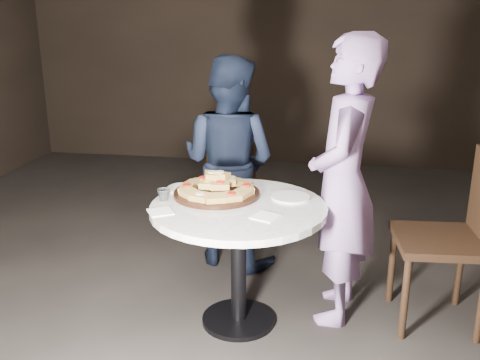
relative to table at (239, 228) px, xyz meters
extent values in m
plane|color=black|center=(-0.14, 0.10, -0.60)|extent=(7.00, 7.00, 0.00)
cylinder|color=black|center=(0.00, 0.00, -0.59)|extent=(0.44, 0.44, 0.03)
cylinder|color=black|center=(0.00, 0.00, -0.23)|extent=(0.09, 0.09, 0.68)
cylinder|color=silver|center=(0.00, 0.00, 0.12)|extent=(1.01, 1.01, 0.04)
cylinder|color=black|center=(-0.15, 0.14, 0.15)|extent=(0.62, 0.62, 0.02)
cube|color=#A68140|center=(0.02, 0.17, 0.18)|extent=(0.11, 0.13, 0.05)
cylinder|color=red|center=(0.02, 0.17, 0.20)|extent=(0.06, 0.06, 0.01)
cube|color=#A68140|center=(-0.02, 0.25, 0.18)|extent=(0.14, 0.13, 0.05)
cube|color=#A68140|center=(-0.09, 0.30, 0.18)|extent=(0.13, 0.12, 0.05)
cylinder|color=beige|center=(-0.09, 0.30, 0.20)|extent=(0.06, 0.06, 0.01)
cube|color=#A68140|center=(-0.18, 0.31, 0.18)|extent=(0.11, 0.08, 0.05)
cube|color=#A68140|center=(-0.26, 0.27, 0.18)|extent=(0.13, 0.13, 0.05)
cylinder|color=red|center=(-0.26, 0.27, 0.20)|extent=(0.07, 0.07, 0.01)
cube|color=#A68140|center=(-0.32, 0.20, 0.18)|extent=(0.11, 0.12, 0.05)
cube|color=#A68140|center=(-0.32, 0.11, 0.18)|extent=(0.08, 0.11, 0.05)
cylinder|color=red|center=(-0.32, 0.11, 0.20)|extent=(0.05, 0.05, 0.01)
cube|color=#A68140|center=(-0.29, 0.03, 0.18)|extent=(0.13, 0.13, 0.05)
cube|color=#A68140|center=(-0.21, -0.02, 0.18)|extent=(0.13, 0.11, 0.05)
cylinder|color=beige|center=(-0.21, -0.02, 0.20)|extent=(0.06, 0.06, 0.01)
cube|color=#A68140|center=(-0.12, -0.03, 0.18)|extent=(0.13, 0.11, 0.05)
cube|color=#A68140|center=(-0.04, 0.01, 0.18)|extent=(0.13, 0.12, 0.05)
cylinder|color=red|center=(-0.04, 0.01, 0.20)|extent=(0.07, 0.07, 0.01)
cube|color=#A68140|center=(0.01, 0.08, 0.18)|extent=(0.12, 0.13, 0.05)
cube|color=#A68140|center=(-0.11, 0.17, 0.21)|extent=(0.13, 0.13, 0.04)
cylinder|color=#2D6B1E|center=(-0.11, 0.17, 0.24)|extent=(0.07, 0.07, 0.01)
cube|color=#A68140|center=(-0.18, 0.19, 0.21)|extent=(0.09, 0.11, 0.04)
cylinder|color=beige|center=(-0.18, 0.19, 0.24)|extent=(0.05, 0.05, 0.01)
cube|color=#A68140|center=(-0.20, 0.11, 0.21)|extent=(0.09, 0.11, 0.04)
cylinder|color=orange|center=(-0.20, 0.11, 0.24)|extent=(0.05, 0.05, 0.01)
cube|color=#A68140|center=(-0.12, 0.09, 0.21)|extent=(0.12, 0.10, 0.04)
cylinder|color=red|center=(-0.12, 0.09, 0.24)|extent=(0.06, 0.06, 0.01)
cube|color=#A68140|center=(-0.14, 0.17, 0.25)|extent=(0.12, 0.11, 0.04)
cylinder|color=beige|center=(-0.14, 0.17, 0.27)|extent=(0.06, 0.06, 0.01)
cube|color=#A68140|center=(-0.19, 0.16, 0.25)|extent=(0.11, 0.13, 0.04)
cylinder|color=beige|center=(-0.19, 0.16, 0.27)|extent=(0.06, 0.06, 0.01)
cylinder|color=white|center=(-0.37, 0.22, 0.14)|extent=(0.24, 0.24, 0.01)
cylinder|color=white|center=(0.28, 0.16, 0.14)|extent=(0.30, 0.30, 0.01)
imported|color=silver|center=(-0.43, 0.01, 0.17)|extent=(0.09, 0.09, 0.07)
cube|color=white|center=(-0.39, -0.18, 0.14)|extent=(0.17, 0.17, 0.01)
cube|color=white|center=(0.17, -0.16, 0.14)|extent=(0.17, 0.17, 0.01)
cube|color=black|center=(-0.21, 1.33, -0.18)|extent=(0.46, 0.46, 0.04)
cube|color=black|center=(-0.25, 1.14, 0.03)|extent=(0.39, 0.12, 0.42)
cylinder|color=black|center=(-0.01, 1.46, -0.39)|extent=(0.04, 0.04, 0.42)
cylinder|color=black|center=(-0.34, 1.53, -0.39)|extent=(0.04, 0.04, 0.42)
cylinder|color=black|center=(-0.08, 1.13, -0.39)|extent=(0.04, 0.04, 0.42)
cylinder|color=black|center=(-0.41, 1.20, -0.39)|extent=(0.04, 0.04, 0.42)
cube|color=black|center=(1.13, 0.21, -0.09)|extent=(0.52, 0.52, 0.05)
cylinder|color=black|center=(0.91, 0.40, -0.34)|extent=(0.04, 0.04, 0.52)
cylinder|color=black|center=(0.94, -0.01, -0.34)|extent=(0.04, 0.04, 0.52)
cylinder|color=black|center=(1.32, 0.43, -0.34)|extent=(0.04, 0.04, 0.52)
imported|color=black|center=(-0.21, 0.83, 0.15)|extent=(0.87, 0.77, 1.50)
imported|color=#866EA9|center=(0.57, 0.21, 0.23)|extent=(0.46, 0.64, 1.67)
camera|label=1|loc=(0.47, -2.75, 1.16)|focal=40.00mm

